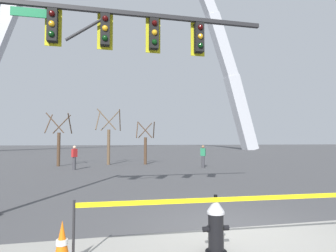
{
  "coord_description": "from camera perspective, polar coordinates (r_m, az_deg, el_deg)",
  "views": [
    {
      "loc": [
        -2.63,
        -5.82,
        1.91
      ],
      "look_at": [
        -0.24,
        5.0,
        2.5
      ],
      "focal_mm": 29.83,
      "sensor_mm": 36.0,
      "label": 1
    }
  ],
  "objects": [
    {
      "name": "tree_left_mid",
      "position": [
        22.92,
        -12.05,
        -2.84
      ],
      "size": [
        2.03,
        2.05,
        4.42
      ],
      "color": "brown",
      "rests_on": "ground"
    },
    {
      "name": "tree_far_left",
      "position": [
        22.63,
        -21.44,
        -3.2
      ],
      "size": [
        1.84,
        1.85,
        3.98
      ],
      "color": "#473323",
      "rests_on": "ground"
    },
    {
      "name": "pedestrian_standing_center",
      "position": [
        19.53,
        -18.6,
        -6.1
      ],
      "size": [
        0.38,
        0.38,
        1.59
      ],
      "color": "#38383D",
      "rests_on": "ground"
    },
    {
      "name": "fire_hydrant",
      "position": [
        5.11,
        9.71,
        -19.43
      ],
      "size": [
        0.46,
        0.48,
        0.99
      ],
      "color": "black",
      "rests_on": "ground"
    },
    {
      "name": "traffic_signal_gantry",
      "position": [
        8.34,
        -15.77,
        14.45
      ],
      "size": [
        7.82,
        0.44,
        6.0
      ],
      "color": "#232326",
      "rests_on": "ground"
    },
    {
      "name": "caution_tape_barrier",
      "position": [
        5.14,
        14.44,
        -16.73
      ],
      "size": [
        5.48,
        0.24,
        1.0
      ],
      "color": "#232326",
      "rests_on": "ground"
    },
    {
      "name": "tree_center_left",
      "position": [
        22.78,
        -4.65,
        -3.99
      ],
      "size": [
        1.6,
        1.61,
        3.45
      ],
      "color": "#473323",
      "rests_on": "ground"
    },
    {
      "name": "traffic_cone_by_hydrant",
      "position": [
        4.75,
        -20.86,
        -21.94
      ],
      "size": [
        0.36,
        0.36,
        0.73
      ],
      "color": "black",
      "rests_on": "ground"
    },
    {
      "name": "ground_plane",
      "position": [
        6.67,
        12.07,
        -19.64
      ],
      "size": [
        240.0,
        240.0,
        0.0
      ],
      "primitive_type": "plane",
      "color": "#474749"
    },
    {
      "name": "pedestrian_walking_left",
      "position": [
        20.03,
        7.18,
        -6.15
      ],
      "size": [
        0.39,
        0.35,
        1.59
      ],
      "color": "#38383D",
      "rests_on": "ground"
    },
    {
      "name": "monument_arch",
      "position": [
        58.34,
        -9.48,
        19.34
      ],
      "size": [
        56.85,
        2.57,
        55.07
      ],
      "color": "#B2B5BC",
      "rests_on": "ground"
    }
  ]
}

